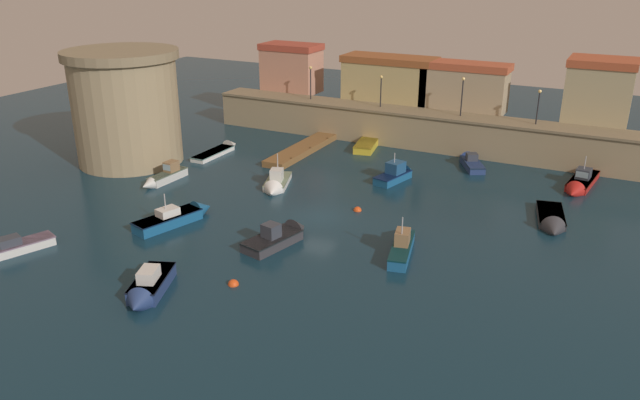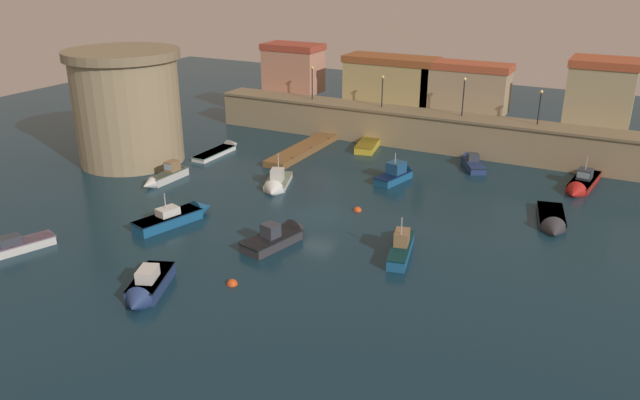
{
  "view_description": "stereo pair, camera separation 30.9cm",
  "coord_description": "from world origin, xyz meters",
  "px_view_note": "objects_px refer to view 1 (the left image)",
  "views": [
    {
      "loc": [
        19.92,
        -38.75,
        18.6
      ],
      "look_at": [
        0.0,
        0.29,
        1.29
      ],
      "focal_mm": 35.08,
      "sensor_mm": 36.0,
      "label": 1
    },
    {
      "loc": [
        20.19,
        -38.61,
        18.6
      ],
      "look_at": [
        0.0,
        0.29,
        1.29
      ],
      "focal_mm": 35.08,
      "sensor_mm": 36.0,
      "label": 2
    }
  ],
  "objects_px": {
    "moored_boat_0": "(221,150)",
    "moored_boat_10": "(403,243)",
    "fortress_tower": "(126,107)",
    "quay_lamp_3": "(539,101)",
    "moored_boat_3": "(552,222)",
    "moored_boat_7": "(580,183)",
    "mooring_buoy_1": "(233,285)",
    "moored_boat_2": "(281,236)",
    "moored_boat_5": "(470,161)",
    "moored_boat_11": "(397,173)",
    "moored_boat_9": "(147,288)",
    "quay_lamp_2": "(462,91)",
    "quay_lamp_1": "(381,86)",
    "mooring_buoy_0": "(357,211)",
    "moored_boat_8": "(164,177)",
    "moored_boat_1": "(369,142)",
    "moored_boat_4": "(276,184)",
    "quay_lamp_0": "(311,78)",
    "moored_boat_12": "(178,216)"
  },
  "relations": [
    {
      "from": "mooring_buoy_1",
      "to": "moored_boat_0",
      "type": "bearing_deg",
      "value": 126.99
    },
    {
      "from": "quay_lamp_3",
      "to": "moored_boat_3",
      "type": "relative_size",
      "value": 0.52
    },
    {
      "from": "moored_boat_1",
      "to": "fortress_tower",
      "type": "bearing_deg",
      "value": 118.51
    },
    {
      "from": "moored_boat_0",
      "to": "moored_boat_8",
      "type": "height_order",
      "value": "moored_boat_8"
    },
    {
      "from": "moored_boat_0",
      "to": "moored_boat_9",
      "type": "bearing_deg",
      "value": -153.15
    },
    {
      "from": "fortress_tower",
      "to": "moored_boat_10",
      "type": "height_order",
      "value": "fortress_tower"
    },
    {
      "from": "quay_lamp_1",
      "to": "moored_boat_0",
      "type": "bearing_deg",
      "value": -138.69
    },
    {
      "from": "quay_lamp_1",
      "to": "moored_boat_12",
      "type": "xyz_separation_m",
      "value": [
        -5.15,
        -26.95,
        -5.41
      ]
    },
    {
      "from": "mooring_buoy_0",
      "to": "moored_boat_10",
      "type": "bearing_deg",
      "value": -42.38
    },
    {
      "from": "moored_boat_2",
      "to": "moored_boat_9",
      "type": "relative_size",
      "value": 1.08
    },
    {
      "from": "mooring_buoy_0",
      "to": "moored_boat_1",
      "type": "bearing_deg",
      "value": 110.06
    },
    {
      "from": "quay_lamp_2",
      "to": "moored_boat_4",
      "type": "relative_size",
      "value": 0.7
    },
    {
      "from": "mooring_buoy_0",
      "to": "moored_boat_9",
      "type": "bearing_deg",
      "value": -107.86
    },
    {
      "from": "moored_boat_9",
      "to": "moored_boat_10",
      "type": "bearing_deg",
      "value": 116.13
    },
    {
      "from": "moored_boat_0",
      "to": "moored_boat_10",
      "type": "height_order",
      "value": "moored_boat_10"
    },
    {
      "from": "moored_boat_0",
      "to": "moored_boat_5",
      "type": "relative_size",
      "value": 1.26
    },
    {
      "from": "moored_boat_1",
      "to": "moored_boat_7",
      "type": "relative_size",
      "value": 0.88
    },
    {
      "from": "moored_boat_1",
      "to": "moored_boat_2",
      "type": "xyz_separation_m",
      "value": [
        3.64,
        -24.17,
        0.05
      ]
    },
    {
      "from": "moored_boat_0",
      "to": "moored_boat_4",
      "type": "height_order",
      "value": "moored_boat_4"
    },
    {
      "from": "moored_boat_8",
      "to": "quay_lamp_2",
      "type": "bearing_deg",
      "value": 137.77
    },
    {
      "from": "quay_lamp_2",
      "to": "quay_lamp_3",
      "type": "distance_m",
      "value": 7.2
    },
    {
      "from": "fortress_tower",
      "to": "moored_boat_2",
      "type": "bearing_deg",
      "value": -22.45
    },
    {
      "from": "moored_boat_10",
      "to": "moored_boat_7",
      "type": "bearing_deg",
      "value": -39.49
    },
    {
      "from": "quay_lamp_0",
      "to": "quay_lamp_3",
      "type": "xyz_separation_m",
      "value": [
        23.92,
        -0.0,
        -0.19
      ]
    },
    {
      "from": "moored_boat_7",
      "to": "moored_boat_10",
      "type": "relative_size",
      "value": 1.1
    },
    {
      "from": "moored_boat_4",
      "to": "moored_boat_10",
      "type": "distance_m",
      "value": 15.18
    },
    {
      "from": "fortress_tower",
      "to": "moored_boat_0",
      "type": "distance_m",
      "value": 10.0
    },
    {
      "from": "moored_boat_2",
      "to": "moored_boat_5",
      "type": "relative_size",
      "value": 1.09
    },
    {
      "from": "moored_boat_7",
      "to": "mooring_buoy_1",
      "type": "height_order",
      "value": "moored_boat_7"
    },
    {
      "from": "moored_boat_0",
      "to": "moored_boat_4",
      "type": "distance_m",
      "value": 12.12
    },
    {
      "from": "quay_lamp_3",
      "to": "moored_boat_11",
      "type": "relative_size",
      "value": 0.64
    },
    {
      "from": "moored_boat_0",
      "to": "fortress_tower",
      "type": "bearing_deg",
      "value": 136.54
    },
    {
      "from": "fortress_tower",
      "to": "mooring_buoy_1",
      "type": "bearing_deg",
      "value": -34.93
    },
    {
      "from": "moored_boat_11",
      "to": "mooring_buoy_0",
      "type": "relative_size",
      "value": 8.1
    },
    {
      "from": "moored_boat_1",
      "to": "moored_boat_7",
      "type": "bearing_deg",
      "value": -110.42
    },
    {
      "from": "quay_lamp_2",
      "to": "moored_boat_7",
      "type": "bearing_deg",
      "value": -25.07
    },
    {
      "from": "moored_boat_3",
      "to": "moored_boat_9",
      "type": "xyz_separation_m",
      "value": [
        -19.49,
        -21.38,
        0.26
      ]
    },
    {
      "from": "moored_boat_1",
      "to": "moored_boat_4",
      "type": "relative_size",
      "value": 1.15
    },
    {
      "from": "moored_boat_12",
      "to": "mooring_buoy_1",
      "type": "xyz_separation_m",
      "value": [
        9.03,
        -6.05,
        -0.48
      ]
    },
    {
      "from": "moored_boat_2",
      "to": "fortress_tower",
      "type": "bearing_deg",
      "value": 80.46
    },
    {
      "from": "moored_boat_9",
      "to": "moored_boat_11",
      "type": "relative_size",
      "value": 1.04
    },
    {
      "from": "moored_boat_1",
      "to": "mooring_buoy_0",
      "type": "distance_m",
      "value": 17.73
    },
    {
      "from": "moored_boat_5",
      "to": "moored_boat_10",
      "type": "bearing_deg",
      "value": 153.77
    },
    {
      "from": "fortress_tower",
      "to": "quay_lamp_1",
      "type": "distance_m",
      "value": 25.4
    },
    {
      "from": "quay_lamp_3",
      "to": "quay_lamp_0",
      "type": "bearing_deg",
      "value": 180.0
    },
    {
      "from": "quay_lamp_1",
      "to": "moored_boat_5",
      "type": "bearing_deg",
      "value": -19.25
    },
    {
      "from": "moored_boat_5",
      "to": "moored_boat_7",
      "type": "relative_size",
      "value": 0.75
    },
    {
      "from": "moored_boat_5",
      "to": "moored_boat_11",
      "type": "distance_m",
      "value": 8.36
    },
    {
      "from": "fortress_tower",
      "to": "moored_boat_5",
      "type": "xyz_separation_m",
      "value": [
        29.28,
        13.6,
        -4.95
      ]
    },
    {
      "from": "quay_lamp_1",
      "to": "moored_boat_7",
      "type": "distance_m",
      "value": 22.1
    }
  ]
}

